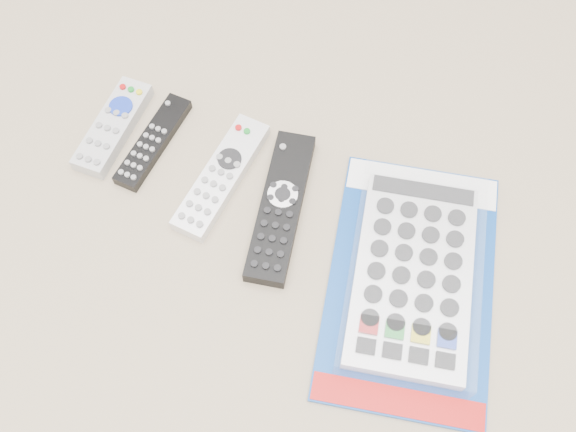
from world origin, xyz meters
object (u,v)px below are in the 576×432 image
(remote_slim_black, at_px, (153,142))
(remote_large_black, at_px, (281,207))
(remote_small_grey, at_px, (113,127))
(remote_silver_dvd, at_px, (221,176))
(jumbo_remote_packaged, at_px, (413,274))

(remote_slim_black, bearing_deg, remote_large_black, -5.11)
(remote_small_grey, bearing_deg, remote_silver_dvd, -6.52)
(remote_small_grey, distance_m, jumbo_remote_packaged, 0.45)
(remote_large_black, xyz_separation_m, jumbo_remote_packaged, (0.18, -0.03, 0.01))
(remote_small_grey, bearing_deg, jumbo_remote_packaged, -8.56)
(remote_slim_black, height_order, jumbo_remote_packaged, jumbo_remote_packaged)
(remote_small_grey, xyz_separation_m, jumbo_remote_packaged, (0.45, -0.06, 0.01))
(remote_silver_dvd, distance_m, jumbo_remote_packaged, 0.28)
(remote_slim_black, bearing_deg, remote_silver_dvd, -5.05)
(remote_silver_dvd, bearing_deg, jumbo_remote_packaged, -4.11)
(remote_large_black, bearing_deg, jumbo_remote_packaged, -19.39)
(remote_small_grey, bearing_deg, remote_large_black, -7.51)
(remote_silver_dvd, xyz_separation_m, remote_large_black, (0.09, -0.01, 0.00))
(remote_small_grey, relative_size, remote_slim_black, 0.99)
(remote_slim_black, xyz_separation_m, jumbo_remote_packaged, (0.39, -0.06, 0.01))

